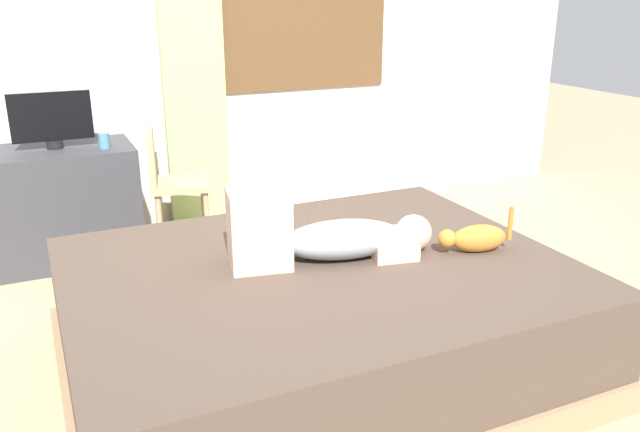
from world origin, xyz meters
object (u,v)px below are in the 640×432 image
(person_lying, at_px, (322,235))
(cup, at_px, (104,141))
(cat, at_px, (475,238))
(chair_by_desk, at_px, (169,177))
(bed, at_px, (318,318))
(tv_monitor, at_px, (51,119))
(desk, at_px, (65,205))

(person_lying, relative_size, cup, 9.64)
(cat, xyz_separation_m, chair_by_desk, (-1.00, 1.92, -0.09))
(bed, xyz_separation_m, person_lying, (0.04, 0.06, 0.38))
(person_lying, distance_m, cup, 1.85)
(cat, xyz_separation_m, tv_monitor, (-1.67, 2.05, 0.33))
(person_lying, bearing_deg, bed, -128.21)
(bed, distance_m, chair_by_desk, 1.80)
(bed, relative_size, chair_by_desk, 2.58)
(cat, distance_m, tv_monitor, 2.66)
(person_lying, height_order, desk, person_lying)
(cat, height_order, desk, desk)
(bed, xyz_separation_m, cat, (0.72, -0.16, 0.33))
(cat, height_order, chair_by_desk, chair_by_desk)
(desk, xyz_separation_m, chair_by_desk, (0.65, -0.13, 0.14))
(tv_monitor, bearing_deg, cup, -24.35)
(bed, xyz_separation_m, desk, (-0.94, 1.89, 0.11))
(person_lying, xyz_separation_m, desk, (-0.98, 1.84, -0.27))
(tv_monitor, bearing_deg, chair_by_desk, -11.33)
(cat, distance_m, cup, 2.38)
(person_lying, distance_m, cat, 0.71)
(person_lying, bearing_deg, chair_by_desk, 100.87)
(chair_by_desk, bearing_deg, cat, -62.43)
(chair_by_desk, bearing_deg, bed, -80.87)
(bed, bearing_deg, cup, 110.60)
(bed, bearing_deg, tv_monitor, 116.53)
(desk, bearing_deg, cat, -51.12)
(cat, bearing_deg, cup, 125.69)
(cat, bearing_deg, chair_by_desk, 117.57)
(desk, bearing_deg, bed, -63.69)
(cat, xyz_separation_m, desk, (-1.66, 2.05, -0.22))
(bed, relative_size, person_lying, 2.36)
(cup, bearing_deg, chair_by_desk, -0.79)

